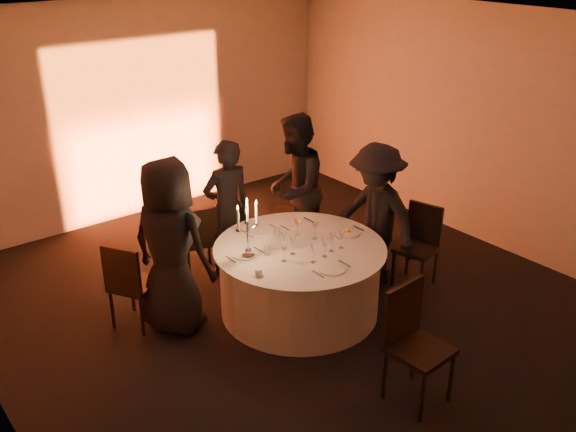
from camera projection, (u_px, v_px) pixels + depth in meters
floor at (299, 310)px, 6.96m from camera, size 7.00×7.00×0.00m
ceiling at (302, 24)px, 5.73m from camera, size 7.00×7.00×0.00m
wall_back at (140, 110)px, 8.85m from camera, size 7.00×0.00×7.00m
wall_right at (485, 128)px, 8.04m from camera, size 0.00×7.00×7.00m
uplighter_fixture at (159, 213)px, 9.23m from camera, size 0.25×0.12×0.10m
banquet_table at (300, 279)px, 6.80m from camera, size 1.80×1.80×0.77m
chair_left at (130, 281)px, 6.45m from camera, size 0.57×0.57×0.96m
chair_back_left at (200, 237)px, 7.47m from camera, size 0.48×0.48×0.89m
chair_back_right at (293, 210)px, 8.15m from camera, size 0.56×0.56×0.93m
chair_right at (419, 240)px, 7.32m from camera, size 0.51×0.51×0.95m
chair_front at (413, 336)px, 5.46m from camera, size 0.50×0.50×1.07m
guest_left at (170, 247)px, 6.31m from camera, size 0.91×1.06×1.83m
guest_back_left at (227, 208)px, 7.44m from camera, size 0.63×0.44×1.64m
guest_back_right at (295, 188)px, 7.74m from camera, size 1.13×1.09×1.83m
guest_right at (375, 217)px, 7.14m from camera, size 0.70×1.14×1.70m
plate_left at (245, 254)px, 6.47m from camera, size 0.36×0.26×0.01m
plate_back_left at (262, 231)px, 6.98m from camera, size 0.35×0.28×0.01m
plate_back_right at (297, 223)px, 7.15m from camera, size 0.35×0.29×0.08m
plate_right at (347, 232)px, 6.94m from camera, size 0.36×0.28×0.08m
plate_front at (332, 269)px, 6.20m from camera, size 0.36×0.28×0.01m
coffee_cup at (258, 272)px, 6.09m from camera, size 0.11×0.11×0.07m
candelabra at (248, 237)px, 6.34m from camera, size 0.27×0.13×0.64m
wine_glass_a at (284, 249)px, 6.30m from camera, size 0.07×0.07×0.19m
wine_glass_b at (342, 236)px, 6.56m from camera, size 0.07×0.07×0.19m
wine_glass_c at (284, 237)px, 6.54m from camera, size 0.07×0.07×0.19m
wine_glass_d at (315, 227)px, 6.76m from camera, size 0.07×0.07×0.19m
wine_glass_e at (325, 244)px, 6.38m from camera, size 0.07×0.07×0.19m
wine_glass_f at (332, 239)px, 6.50m from camera, size 0.07×0.07×0.19m
wine_glass_g at (293, 242)px, 6.44m from camera, size 0.07×0.07×0.19m
wine_glass_h at (314, 250)px, 6.28m from camera, size 0.07×0.07×0.19m
wine_glass_i at (297, 223)px, 6.84m from camera, size 0.07×0.07×0.19m
tumbler_a at (277, 232)px, 6.86m from camera, size 0.07×0.07×0.09m
tumbler_b at (267, 251)px, 6.46m from camera, size 0.07×0.07×0.09m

